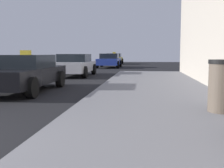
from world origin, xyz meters
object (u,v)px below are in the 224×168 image
Objects in this scene: trash_bin at (223,86)px; car_yellow at (114,59)px; car_silver at (74,65)px; car_black at (24,73)px; car_blue at (109,60)px.

car_yellow is (-5.23, 28.62, -0.03)m from trash_bin.
trash_bin is 11.86m from car_silver.
trash_bin is at bearing 147.63° from car_black.
car_black is 24.99m from car_yellow.
car_blue is (-4.76, 20.18, -0.03)m from trash_bin.
car_yellow is (-0.47, 8.44, 0.00)m from car_blue.
trash_bin is 20.74m from car_blue.
car_black is 1.05× the size of car_silver.
trash_bin is 0.23× the size of car_black.
car_blue is at bearing 103.28° from trash_bin.
car_blue is at bearing -95.15° from car_silver.
car_black is 1.07× the size of car_yellow.
car_black is at bearing 86.65° from car_blue.
car_yellow is at bearing -91.30° from car_silver.
car_silver is 9.79m from car_blue.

